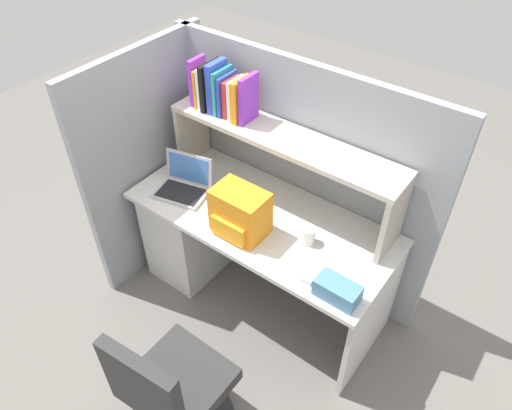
# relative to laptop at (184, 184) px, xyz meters

# --- Properties ---
(ground_plane) EXTENTS (8.00, 8.00, 0.00)m
(ground_plane) POSITION_rel_laptop_xyz_m (0.52, 0.10, -0.78)
(ground_plane) COLOR slate
(desk) EXTENTS (1.60, 0.70, 0.73)m
(desk) POSITION_rel_laptop_xyz_m (0.13, 0.10, -0.38)
(desk) COLOR silver
(desk) RESTS_ON ground_plane
(cubicle_partition_rear) EXTENTS (1.84, 0.05, 1.55)m
(cubicle_partition_rear) POSITION_rel_laptop_xyz_m (0.52, 0.48, -0.01)
(cubicle_partition_rear) COLOR gray
(cubicle_partition_rear) RESTS_ON ground_plane
(cubicle_partition_left) EXTENTS (0.05, 1.06, 1.55)m
(cubicle_partition_left) POSITION_rel_laptop_xyz_m (-0.33, 0.05, -0.01)
(cubicle_partition_left) COLOR gray
(cubicle_partition_left) RESTS_ON ground_plane
(overhead_hutch) EXTENTS (1.44, 0.28, 0.45)m
(overhead_hutch) POSITION_rel_laptop_xyz_m (0.52, 0.30, 0.30)
(overhead_hutch) COLOR #B3A99C
(overhead_hutch) RESTS_ON desk
(reference_books_on_shelf) EXTENTS (0.39, 0.18, 0.30)m
(reference_books_on_shelf) POSITION_rel_laptop_xyz_m (0.09, 0.30, 0.53)
(reference_books_on_shelf) COLOR purple
(reference_books_on_shelf) RESTS_ON overhead_hutch
(laptop) EXTENTS (0.36, 0.31, 0.22)m
(laptop) POSITION_rel_laptop_xyz_m (0.00, 0.00, 0.00)
(laptop) COLOR #B7BABF
(laptop) RESTS_ON desk
(backpack) EXTENTS (0.30, 0.23, 0.28)m
(backpack) POSITION_rel_laptop_xyz_m (0.49, -0.07, 0.08)
(backpack) COLOR orange
(backpack) RESTS_ON desk
(computer_mouse) EXTENTS (0.06, 0.11, 0.03)m
(computer_mouse) POSITION_rel_laptop_xyz_m (1.00, -0.13, -0.03)
(computer_mouse) COLOR silver
(computer_mouse) RESTS_ON desk
(paper_cup) EXTENTS (0.08, 0.08, 0.10)m
(paper_cup) POSITION_rel_laptop_xyz_m (0.85, 0.08, -0.00)
(paper_cup) COLOR white
(paper_cup) RESTS_ON desk
(tissue_box) EXTENTS (0.22, 0.12, 0.10)m
(tissue_box) POSITION_rel_laptop_xyz_m (1.16, -0.15, -0.00)
(tissue_box) COLOR teal
(tissue_box) RESTS_ON desk
(office_chair) EXTENTS (0.52, 0.52, 0.93)m
(office_chair) POSITION_rel_laptop_xyz_m (0.73, -0.91, -0.39)
(office_chair) COLOR black
(office_chair) RESTS_ON ground_plane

